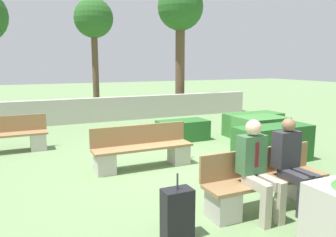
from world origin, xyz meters
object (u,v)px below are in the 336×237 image
(person_seated_woman, at_px, (292,160))
(suitcase, at_px, (177,214))
(bench_left_side, at_px, (7,139))
(tree_center_right, at_px, (180,12))
(bench_right_side, at_px, (143,151))
(tree_center_left, at_px, (94,21))
(bench_front, at_px, (265,186))
(person_seated_man, at_px, (257,164))

(person_seated_woman, bearing_deg, suitcase, -177.54)
(suitcase, bearing_deg, bench_left_side, 110.57)
(bench_left_side, bearing_deg, tree_center_right, 38.52)
(bench_right_side, relative_size, tree_center_right, 0.38)
(tree_center_left, bearing_deg, bench_front, -88.13)
(person_seated_man, bearing_deg, bench_right_side, 104.19)
(person_seated_man, distance_m, person_seated_woman, 0.64)
(bench_front, distance_m, tree_center_left, 10.17)
(tree_center_left, relative_size, tree_center_right, 0.86)
(bench_front, height_order, bench_left_side, same)
(person_seated_woman, bearing_deg, bench_right_side, 116.23)
(bench_front, bearing_deg, suitcase, -171.76)
(bench_front, bearing_deg, bench_left_side, 125.17)
(bench_front, height_order, suitcase, bench_front)
(tree_center_left, bearing_deg, tree_center_right, -7.82)
(person_seated_man, bearing_deg, bench_front, 25.28)
(bench_front, bearing_deg, person_seated_man, -154.72)
(person_seated_man, relative_size, suitcase, 1.63)
(person_seated_man, distance_m, suitcase, 1.34)
(bench_left_side, bearing_deg, bench_front, -47.85)
(tree_center_left, height_order, tree_center_right, tree_center_right)
(bench_left_side, distance_m, bench_right_side, 3.53)
(person_seated_man, xyz_separation_m, suitcase, (-1.26, -0.09, -0.43))
(bench_left_side, height_order, person_seated_man, person_seated_man)
(person_seated_man, bearing_deg, suitcase, -176.11)
(person_seated_man, height_order, tree_center_left, tree_center_left)
(person_seated_man, height_order, tree_center_right, tree_center_right)
(tree_center_right, bearing_deg, person_seated_woman, -107.20)
(bench_left_side, bearing_deg, person_seated_woman, -46.05)
(bench_right_side, distance_m, suitcase, 2.82)
(person_seated_woman, height_order, tree_center_left, tree_center_left)
(person_seated_woman, height_order, suitcase, person_seated_woman)
(bench_right_side, xyz_separation_m, tree_center_left, (0.66, 7.06, 3.38))
(bench_right_side, height_order, suitcase, bench_right_side)
(bench_right_side, height_order, person_seated_man, person_seated_man)
(bench_right_side, distance_m, person_seated_woman, 3.01)
(person_seated_woman, distance_m, suitcase, 1.95)
(bench_right_side, relative_size, tree_center_left, 0.45)
(suitcase, bearing_deg, tree_center_right, 62.95)
(person_seated_woman, relative_size, suitcase, 1.60)
(bench_right_side, xyz_separation_m, person_seated_man, (0.67, -2.67, 0.41))
(bench_left_side, relative_size, bench_right_side, 0.90)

